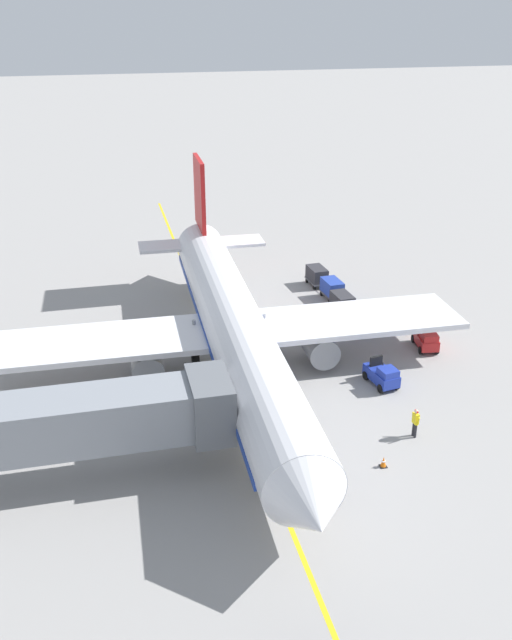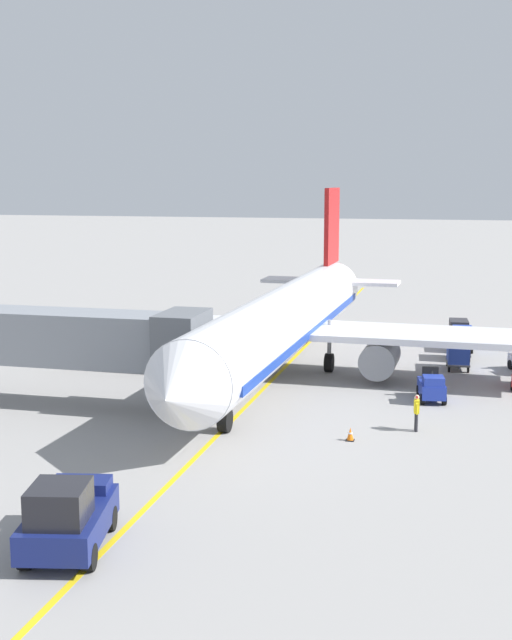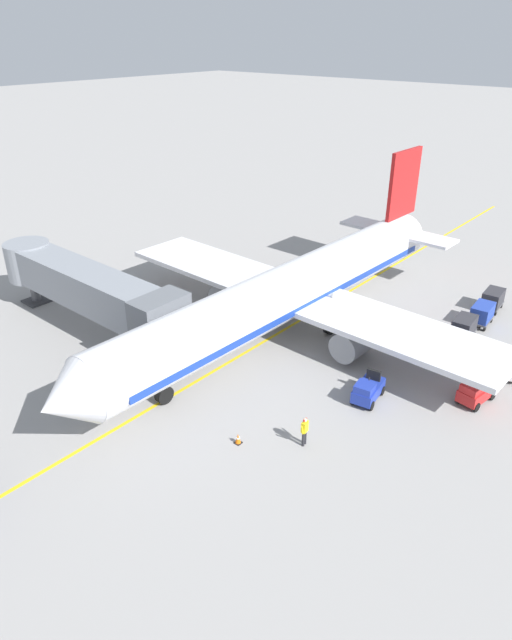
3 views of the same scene
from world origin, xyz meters
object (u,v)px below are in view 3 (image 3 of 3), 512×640
object	(u,v)px
baggage_cart_third_in_train	(482,313)
baggage_cart_tail_end	(493,298)
jet_bridge	(85,286)
baggage_cart_second_in_train	(464,326)
safety_cone_nose_left	(238,439)
baggage_tug_trailing	(507,365)
baggage_cart_front	(446,342)
baggage_tug_lead	(476,391)
ground_crew_wing_walker	(305,430)
parked_airliner	(290,291)
baggage_tug_spare	(368,390)

from	to	relation	value
baggage_cart_third_in_train	baggage_cart_tail_end	bearing A→B (deg)	-84.24
jet_bridge	baggage_cart_second_in_train	distance (m)	26.37
safety_cone_nose_left	baggage_tug_trailing	bearing A→B (deg)	-117.93
safety_cone_nose_left	baggage_cart_front	bearing A→B (deg)	-105.58
safety_cone_nose_left	baggage_tug_lead	bearing A→B (deg)	-124.36
baggage_cart_front	baggage_cart_third_in_train	distance (m)	5.77
jet_bridge	baggage_cart_front	distance (m)	24.65
safety_cone_nose_left	baggage_cart_tail_end	bearing A→B (deg)	-99.96
baggage_cart_third_in_train	ground_crew_wing_walker	xyz separation A→B (m)	(1.88, 19.19, 0.00)
parked_airliner	baggage_cart_tail_end	bearing A→B (deg)	-126.74
baggage_tug_lead	baggage_cart_tail_end	bearing A→B (deg)	-73.81
baggage_tug_trailing	baggage_tug_spare	distance (m)	9.47
baggage_tug_lead	ground_crew_wing_walker	size ratio (longest dim) A/B	1.57
parked_airliner	baggage_cart_front	xyz separation A→B (m)	(-9.71, -4.18, -2.24)
parked_airliner	jet_bridge	distance (m)	14.19
ground_crew_wing_walker	baggage_tug_trailing	bearing A→B (deg)	-112.53
baggage_tug_trailing	baggage_cart_front	xyz separation A→B (m)	(3.96, 0.09, 0.24)
baggage_tug_lead	baggage_tug_spare	size ratio (longest dim) A/B	1.00
baggage_cart_second_in_train	safety_cone_nose_left	world-z (taller)	baggage_cart_second_in_train
jet_bridge	baggage_cart_second_in_train	bearing A→B (deg)	-142.12
baggage_cart_second_in_train	ground_crew_wing_walker	world-z (taller)	ground_crew_wing_walker
baggage_tug_lead	ground_crew_wing_walker	xyz separation A→B (m)	(5.26, 9.50, 0.24)
ground_crew_wing_walker	baggage_cart_second_in_train	bearing A→B (deg)	-95.95
baggage_tug_spare	safety_cone_nose_left	xyz separation A→B (m)	(3.13, 7.72, -0.42)
baggage_cart_second_in_train	baggage_tug_trailing	bearing A→B (deg)	144.19
baggage_tug_lead	baggage_cart_front	size ratio (longest dim) A/B	0.90
baggage_tug_trailing	baggage_cart_tail_end	bearing A→B (deg)	-65.01
baggage_tug_lead	baggage_cart_tail_end	distance (m)	13.20
parked_airliner	baggage_tug_spare	bearing A→B (deg)	156.71
parked_airliner	baggage_tug_trailing	distance (m)	14.54
baggage_tug_lead	baggage_tug_spare	distance (m)	6.20
jet_bridge	baggage_cart_front	world-z (taller)	jet_bridge
baggage_cart_front	ground_crew_wing_walker	size ratio (longest dim) A/B	1.74
parked_airliner	baggage_cart_tail_end	size ratio (longest dim) A/B	12.66
baggage_tug_lead	parked_airliner	bearing A→B (deg)	1.05
ground_crew_wing_walker	parked_airliner	bearing A→B (deg)	-48.93
jet_bridge	baggage_cart_second_in_train	world-z (taller)	jet_bridge
baggage_tug_lead	baggage_tug_spare	world-z (taller)	same
baggage_cart_front	parked_airliner	bearing A→B (deg)	23.28
baggage_cart_third_in_train	baggage_tug_lead	bearing A→B (deg)	109.22
baggage_tug_trailing	baggage_cart_second_in_train	distance (m)	4.82
baggage_cart_front	baggage_tug_spare	bearing A→B (deg)	81.26
baggage_cart_second_in_train	baggage_cart_third_in_train	xyz separation A→B (m)	(-0.18, -2.85, 0.00)
baggage_cart_tail_end	safety_cone_nose_left	bearing A→B (deg)	80.04
baggage_cart_tail_end	safety_cone_nose_left	world-z (taller)	baggage_cart_tail_end
baggage_tug_spare	safety_cone_nose_left	size ratio (longest dim) A/B	4.51
baggage_cart_second_in_train	ground_crew_wing_walker	distance (m)	16.43
baggage_cart_front	baggage_cart_second_in_train	size ratio (longest dim) A/B	1.00
baggage_cart_tail_end	safety_cone_nose_left	distance (m)	24.68
baggage_cart_tail_end	ground_crew_wing_walker	size ratio (longest dim) A/B	1.74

